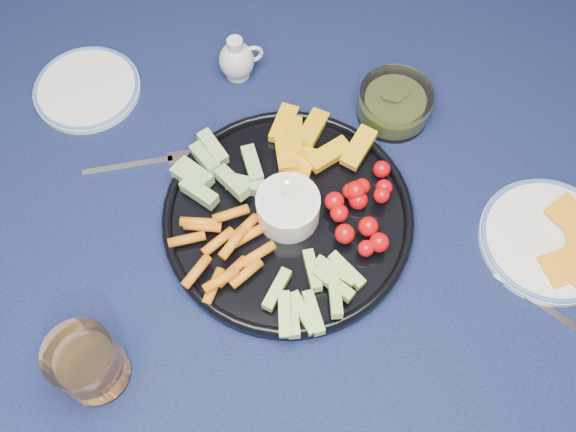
# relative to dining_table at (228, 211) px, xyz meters

# --- Properties ---
(dining_table) EXTENTS (1.67, 1.07, 0.75)m
(dining_table) POSITION_rel_dining_table_xyz_m (0.00, 0.00, 0.00)
(dining_table) COLOR #483018
(dining_table) RESTS_ON ground
(crudite_platter) EXTENTS (0.37, 0.37, 0.12)m
(crudite_platter) POSITION_rel_dining_table_xyz_m (0.10, -0.05, 0.11)
(crudite_platter) COLOR black
(crudite_platter) RESTS_ON dining_table
(creamer_pitcher) EXTENTS (0.07, 0.06, 0.08)m
(creamer_pitcher) POSITION_rel_dining_table_xyz_m (-0.00, 0.21, 0.12)
(creamer_pitcher) COLOR silver
(creamer_pitcher) RESTS_ON dining_table
(pickle_bowl) EXTENTS (0.12, 0.12, 0.05)m
(pickle_bowl) POSITION_rel_dining_table_xyz_m (0.25, 0.16, 0.11)
(pickle_bowl) COLOR white
(pickle_bowl) RESTS_ON dining_table
(cheese_plate) EXTENTS (0.20, 0.20, 0.02)m
(cheese_plate) POSITION_rel_dining_table_xyz_m (0.49, -0.05, 0.10)
(cheese_plate) COLOR white
(cheese_plate) RESTS_ON dining_table
(juice_tumbler) EXTENTS (0.09, 0.09, 0.10)m
(juice_tumbler) POSITION_rel_dining_table_xyz_m (-0.12, -0.30, 0.13)
(juice_tumbler) COLOR white
(juice_tumbler) RESTS_ON dining_table
(fork_left) EXTENTS (0.16, 0.06, 0.00)m
(fork_left) POSITION_rel_dining_table_xyz_m (-0.12, 0.02, 0.09)
(fork_left) COLOR white
(fork_left) RESTS_ON dining_table
(fork_right) EXTENTS (0.16, 0.11, 0.00)m
(fork_right) POSITION_rel_dining_table_xyz_m (0.49, -0.17, 0.09)
(fork_right) COLOR white
(fork_right) RESTS_ON dining_table
(side_plate_extra) EXTENTS (0.17, 0.17, 0.01)m
(side_plate_extra) POSITION_rel_dining_table_xyz_m (-0.25, 0.15, 0.10)
(side_plate_extra) COLOR white
(side_plate_extra) RESTS_ON dining_table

